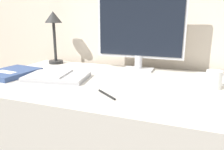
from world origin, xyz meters
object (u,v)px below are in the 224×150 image
notebook (12,73)px  pen (107,95)px  coffee_mug (214,79)px  desk_lamp (54,26)px  ereader (55,73)px  keyboard (185,97)px  laptop (57,77)px  monitor (139,29)px

notebook → pen: (0.63, -0.13, -0.01)m
coffee_mug → pen: (-0.43, -0.27, -0.04)m
pen → desk_lamp: bearing=139.7°
desk_lamp → notebook: bearing=-95.8°
ereader → keyboard: bearing=-7.2°
laptop → coffee_mug: 0.78m
monitor → keyboard: size_ratio=1.62×
desk_lamp → pen: bearing=-40.3°
monitor → desk_lamp: 0.60m
monitor → coffee_mug: monitor is taller
keyboard → notebook: size_ratio=1.15×
keyboard → desk_lamp: (-0.90, 0.43, 0.26)m
coffee_mug → pen: coffee_mug is taller
laptop → ereader: bearing=160.5°
desk_lamp → ereader: bearing=-55.8°
keyboard → ereader: (-0.67, 0.08, 0.02)m
laptop → coffee_mug: size_ratio=3.37×
laptop → notebook: size_ratio=1.21×
laptop → coffee_mug: coffee_mug is taller
keyboard → pen: (-0.31, -0.07, -0.00)m
notebook → coffee_mug: (1.06, 0.14, 0.03)m
keyboard → coffee_mug: coffee_mug is taller
keyboard → coffee_mug: size_ratio=3.21×
monitor → pen: size_ratio=4.88×
ereader → laptop: bearing=-19.5°
monitor → laptop: bearing=-135.0°
monitor → ereader: (-0.36, -0.35, -0.22)m
ereader → desk_lamp: bearing=124.2°
notebook → laptop: bearing=4.5°
keyboard → pen: bearing=-167.1°
laptop → monitor: bearing=45.0°
coffee_mug → monitor: bearing=150.8°
pen → monitor: bearing=89.2°
laptop → pen: size_ratio=3.17×
laptop → notebook: bearing=-175.5°
keyboard → pen: 0.32m
desk_lamp → coffee_mug: (1.02, -0.23, -0.22)m
ereader → coffee_mug: 0.79m
monitor → keyboard: 0.58m
ereader → coffee_mug: size_ratio=2.00×
desk_lamp → notebook: desk_lamp is taller
keyboard → laptop: size_ratio=0.95×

